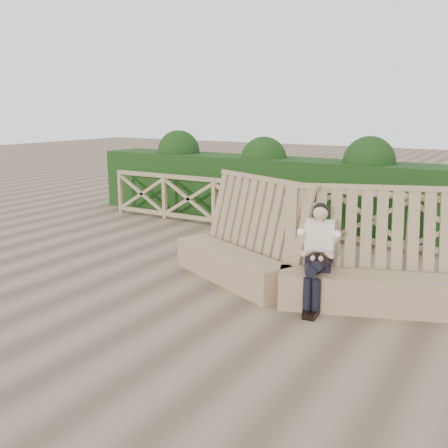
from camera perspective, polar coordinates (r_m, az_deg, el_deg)
The scene contains 5 objects.
ground at distance 7.57m, azimuth -1.69°, elevation -7.22°, with size 60.00×60.00×0.00m, color brown.
bench at distance 7.31m, azimuth 8.16°, elevation -4.73°, with size 4.45×1.61×1.62m.
woman at distance 6.77m, azimuth 10.68°, elevation -3.09°, with size 0.48×0.86×1.41m.
guardrail at distance 10.42m, azimuth 8.83°, elevation 1.42°, with size 10.10×0.09×1.10m.
hedge at distance 11.49m, azimuth 11.18°, elevation 3.40°, with size 12.00×1.20×1.50m, color black.
Camera 1 is at (3.89, -5.95, 2.62)m, focal length 40.00 mm.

